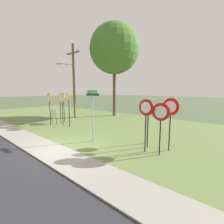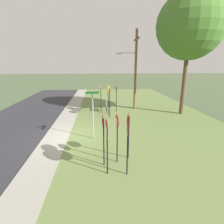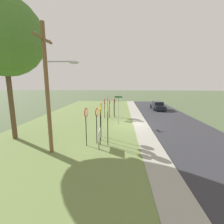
{
  "view_description": "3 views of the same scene",
  "coord_description": "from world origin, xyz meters",
  "px_view_note": "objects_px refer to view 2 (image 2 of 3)",
  "views": [
    {
      "loc": [
        6.97,
        -4.41,
        3.03
      ],
      "look_at": [
        0.56,
        3.12,
        1.65
      ],
      "focal_mm": 24.84,
      "sensor_mm": 36.0,
      "label": 1
    },
    {
      "loc": [
        10.83,
        1.93,
        4.61
      ],
      "look_at": [
        -0.91,
        2.91,
        1.39
      ],
      "focal_mm": 28.19,
      "sensor_mm": 36.0,
      "label": 2
    },
    {
      "loc": [
        -16.43,
        1.3,
        4.44
      ],
      "look_at": [
        0.18,
        2.3,
        1.36
      ],
      "focal_mm": 25.22,
      "sensor_mm": 36.0,
      "label": 3
    }
  ],
  "objects_px": {
    "yield_sign_far_right": "(128,124)",
    "notice_board": "(106,103)",
    "stop_sign_far_center": "(110,94)",
    "street_name_post": "(93,111)",
    "yield_sign_near_right": "(117,128)",
    "yield_sign_far_left": "(127,131)",
    "stop_sign_far_left": "(116,92)",
    "stop_sign_near_right": "(100,92)",
    "utility_pole": "(134,67)",
    "yield_sign_center": "(106,134)",
    "stop_sign_near_left": "(109,95)",
    "stop_sign_far_right": "(108,94)",
    "yield_sign_near_left": "(103,126)",
    "oak_tree_left": "(190,26)"
  },
  "relations": [
    {
      "from": "stop_sign_far_center",
      "to": "stop_sign_far_right",
      "type": "xyz_separation_m",
      "value": [
        0.67,
        -0.2,
        0.14
      ]
    },
    {
      "from": "yield_sign_far_left",
      "to": "utility_pole",
      "type": "height_order",
      "value": "utility_pole"
    },
    {
      "from": "stop_sign_near_right",
      "to": "notice_board",
      "type": "relative_size",
      "value": 2.21
    },
    {
      "from": "stop_sign_near_left",
      "to": "stop_sign_far_center",
      "type": "bearing_deg",
      "value": -175.89
    },
    {
      "from": "notice_board",
      "to": "stop_sign_near_right",
      "type": "bearing_deg",
      "value": -57.88
    },
    {
      "from": "utility_pole",
      "to": "oak_tree_left",
      "type": "xyz_separation_m",
      "value": [
        2.29,
        4.2,
        3.42
      ]
    },
    {
      "from": "stop_sign_far_center",
      "to": "street_name_post",
      "type": "xyz_separation_m",
      "value": [
        5.86,
        -1.43,
        -0.08
      ]
    },
    {
      "from": "stop_sign_near_right",
      "to": "yield_sign_center",
      "type": "bearing_deg",
      "value": -1.1
    },
    {
      "from": "yield_sign_near_right",
      "to": "yield_sign_far_left",
      "type": "distance_m",
      "value": 1.1
    },
    {
      "from": "yield_sign_near_left",
      "to": "stop_sign_far_right",
      "type": "bearing_deg",
      "value": 177.98
    },
    {
      "from": "yield_sign_near_left",
      "to": "yield_sign_center",
      "type": "xyz_separation_m",
      "value": [
        0.69,
        0.12,
        -0.12
      ]
    },
    {
      "from": "stop_sign_near_right",
      "to": "stop_sign_far_center",
      "type": "height_order",
      "value": "stop_sign_near_right"
    },
    {
      "from": "stop_sign_far_center",
      "to": "yield_sign_near_right",
      "type": "bearing_deg",
      "value": 9.48
    },
    {
      "from": "stop_sign_far_left",
      "to": "yield_sign_far_right",
      "type": "height_order",
      "value": "stop_sign_far_left"
    },
    {
      "from": "stop_sign_far_center",
      "to": "yield_sign_far_right",
      "type": "bearing_deg",
      "value": 13.45
    },
    {
      "from": "stop_sign_near_right",
      "to": "yield_sign_far_left",
      "type": "xyz_separation_m",
      "value": [
        10.06,
        0.86,
        -0.04
      ]
    },
    {
      "from": "stop_sign_far_left",
      "to": "yield_sign_far_left",
      "type": "bearing_deg",
      "value": 4.35
    },
    {
      "from": "stop_sign_far_center",
      "to": "utility_pole",
      "type": "relative_size",
      "value": 0.34
    },
    {
      "from": "stop_sign_far_left",
      "to": "utility_pole",
      "type": "xyz_separation_m",
      "value": [
        -1.13,
        1.93,
        2.28
      ]
    },
    {
      "from": "yield_sign_far_left",
      "to": "street_name_post",
      "type": "relative_size",
      "value": 0.88
    },
    {
      "from": "stop_sign_far_left",
      "to": "yield_sign_near_right",
      "type": "height_order",
      "value": "stop_sign_far_left"
    },
    {
      "from": "stop_sign_near_left",
      "to": "utility_pole",
      "type": "xyz_separation_m",
      "value": [
        -3.12,
        2.71,
        2.22
      ]
    },
    {
      "from": "yield_sign_far_left",
      "to": "yield_sign_far_right",
      "type": "relative_size",
      "value": 1.08
    },
    {
      "from": "stop_sign_near_left",
      "to": "yield_sign_center",
      "type": "relative_size",
      "value": 1.16
    },
    {
      "from": "notice_board",
      "to": "yield_sign_near_right",
      "type": "bearing_deg",
      "value": -0.72
    },
    {
      "from": "street_name_post",
      "to": "yield_sign_near_right",
      "type": "bearing_deg",
      "value": 17.39
    },
    {
      "from": "yield_sign_near_left",
      "to": "oak_tree_left",
      "type": "relative_size",
      "value": 0.25
    },
    {
      "from": "stop_sign_near_right",
      "to": "street_name_post",
      "type": "relative_size",
      "value": 0.92
    },
    {
      "from": "yield_sign_near_left",
      "to": "notice_board",
      "type": "relative_size",
      "value": 2.07
    },
    {
      "from": "yield_sign_near_right",
      "to": "utility_pole",
      "type": "bearing_deg",
      "value": 155.36
    },
    {
      "from": "street_name_post",
      "to": "notice_board",
      "type": "relative_size",
      "value": 2.4
    },
    {
      "from": "stop_sign_far_right",
      "to": "yield_sign_far_left",
      "type": "height_order",
      "value": "stop_sign_far_right"
    },
    {
      "from": "oak_tree_left",
      "to": "yield_sign_far_left",
      "type": "bearing_deg",
      "value": -36.62
    },
    {
      "from": "stop_sign_far_left",
      "to": "yield_sign_center",
      "type": "bearing_deg",
      "value": -0.32
    },
    {
      "from": "yield_sign_near_left",
      "to": "yield_sign_center",
      "type": "bearing_deg",
      "value": 12.6
    },
    {
      "from": "stop_sign_far_center",
      "to": "yield_sign_far_left",
      "type": "bearing_deg",
      "value": 11.46
    },
    {
      "from": "yield_sign_far_right",
      "to": "notice_board",
      "type": "relative_size",
      "value": 1.96
    },
    {
      "from": "stop_sign_far_center",
      "to": "yield_sign_near_right",
      "type": "distance_m",
      "value": 8.77
    },
    {
      "from": "stop_sign_near_left",
      "to": "stop_sign_far_right",
      "type": "relative_size",
      "value": 1.04
    },
    {
      "from": "oak_tree_left",
      "to": "notice_board",
      "type": "bearing_deg",
      "value": -100.62
    },
    {
      "from": "stop_sign_near_left",
      "to": "street_name_post",
      "type": "relative_size",
      "value": 0.95
    },
    {
      "from": "stop_sign_near_left",
      "to": "stop_sign_near_right",
      "type": "relative_size",
      "value": 1.03
    },
    {
      "from": "stop_sign_far_center",
      "to": "street_name_post",
      "type": "relative_size",
      "value": 0.88
    },
    {
      "from": "stop_sign_far_right",
      "to": "yield_sign_near_left",
      "type": "relative_size",
      "value": 1.06
    },
    {
      "from": "stop_sign_far_center",
      "to": "utility_pole",
      "type": "bearing_deg",
      "value": 133.03
    },
    {
      "from": "stop_sign_near_left",
      "to": "notice_board",
      "type": "relative_size",
      "value": 2.27
    },
    {
      "from": "stop_sign_near_left",
      "to": "stop_sign_far_right",
      "type": "bearing_deg",
      "value": -166.11
    },
    {
      "from": "yield_sign_far_left",
      "to": "yield_sign_center",
      "type": "height_order",
      "value": "yield_sign_far_left"
    },
    {
      "from": "street_name_post",
      "to": "notice_board",
      "type": "bearing_deg",
      "value": 165.62
    },
    {
      "from": "stop_sign_far_center",
      "to": "yield_sign_far_right",
      "type": "relative_size",
      "value": 1.08
    }
  ]
}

